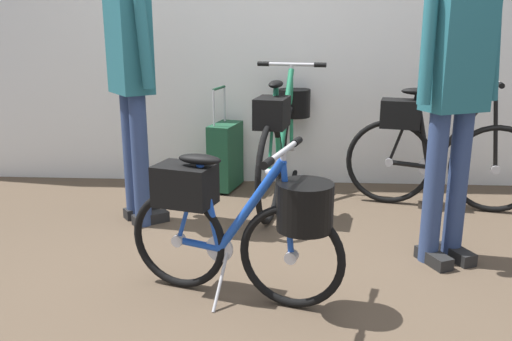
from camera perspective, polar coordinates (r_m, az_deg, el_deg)
name	(u,v)px	position (r m, az deg, el deg)	size (l,w,h in m)	color
ground_plane	(264,287)	(2.87, 0.88, -12.12)	(6.37, 6.37, 0.00)	brown
back_wall	(277,2)	(4.51, 2.18, 17.25)	(6.37, 0.10, 2.94)	white
folding_bike_foreground	(242,219)	(2.60, -1.51, -5.06)	(1.08, 0.54, 0.79)	black
display_bike_left	(283,136)	(4.02, 2.86, 3.63)	(0.53, 1.47, 1.03)	black
display_bike_right	(432,149)	(4.12, 17.96, 2.12)	(1.34, 0.53, 0.95)	black
visitor_near_wall	(457,79)	(3.10, 20.29, 9.03)	(0.49, 0.36, 1.78)	navy
visitor_browsing	(131,65)	(3.61, -13.02, 10.76)	(0.39, 0.44, 1.81)	navy
rolling_suitcase	(225,155)	(4.38, -3.23, 1.60)	(0.26, 0.39, 0.83)	#19472D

